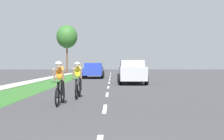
% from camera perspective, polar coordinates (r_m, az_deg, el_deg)
% --- Properties ---
extents(ground_plane, '(120.00, 120.00, 0.00)m').
position_cam_1_polar(ground_plane, '(22.33, -0.47, -2.63)').
color(ground_plane, '#38383A').
extents(grass_verge, '(2.42, 70.00, 0.01)m').
position_cam_1_polar(grass_verge, '(22.88, -12.38, -2.56)').
color(grass_verge, '#2D6026').
rests_on(grass_verge, ground_plane).
extents(sidewalk_concrete, '(1.29, 70.00, 0.10)m').
position_cam_1_polar(sidewalk_concrete, '(23.35, -16.83, -2.50)').
color(sidewalk_concrete, '#B2ADA3').
rests_on(sidewalk_concrete, ground_plane).
extents(lane_markings_center, '(0.12, 53.49, 0.01)m').
position_cam_1_polar(lane_markings_center, '(26.33, -0.38, -2.05)').
color(lane_markings_center, white).
rests_on(lane_markings_center, ground_plane).
extents(cyclist_lead, '(0.42, 1.72, 1.58)m').
position_cam_1_polar(cyclist_lead, '(10.15, -10.65, -2.58)').
color(cyclist_lead, black).
rests_on(cyclist_lead, ground_plane).
extents(cyclist_trailing, '(0.42, 1.72, 1.58)m').
position_cam_1_polar(cyclist_trailing, '(12.02, -6.97, -1.99)').
color(cyclist_trailing, black).
rests_on(cyclist_trailing, ground_plane).
extents(suv_silver, '(2.15, 4.70, 1.79)m').
position_cam_1_polar(suv_silver, '(21.19, 4.27, -0.27)').
color(suv_silver, '#A5A8AD').
rests_on(suv_silver, ground_plane).
extents(pickup_blue, '(2.22, 5.10, 1.64)m').
position_cam_1_polar(pickup_blue, '(29.96, -3.69, -0.09)').
color(pickup_blue, '#23389E').
rests_on(pickup_blue, ground_plane).
extents(street_tree_far, '(3.32, 3.32, 7.76)m').
position_cam_1_polar(street_tree_far, '(44.48, -9.22, 6.85)').
color(street_tree_far, brown).
rests_on(street_tree_far, ground_plane).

